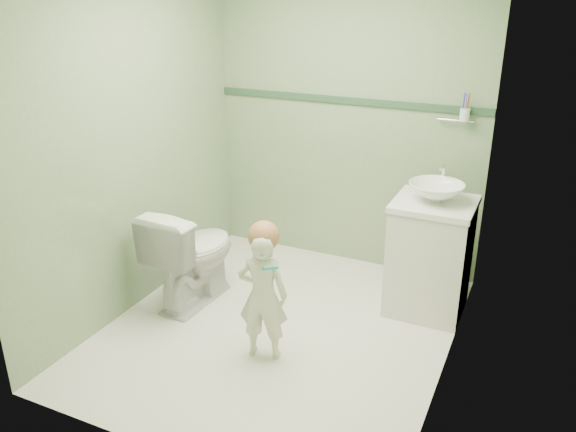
% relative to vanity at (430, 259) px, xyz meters
% --- Properties ---
extents(ground, '(2.50, 2.50, 0.00)m').
position_rel_vanity_xyz_m(ground, '(-0.84, -0.70, -0.40)').
color(ground, white).
rests_on(ground, ground).
extents(room_shell, '(2.50, 2.54, 2.40)m').
position_rel_vanity_xyz_m(room_shell, '(-0.84, -0.70, 0.80)').
color(room_shell, '#81A273').
rests_on(room_shell, ground).
extents(trim_stripe, '(2.20, 0.02, 0.05)m').
position_rel_vanity_xyz_m(trim_stripe, '(-0.84, 0.54, 0.95)').
color(trim_stripe, '#2E4F37').
rests_on(trim_stripe, room_shell).
extents(vanity, '(0.52, 0.50, 0.80)m').
position_rel_vanity_xyz_m(vanity, '(0.00, 0.00, 0.00)').
color(vanity, silver).
rests_on(vanity, ground).
extents(counter, '(0.54, 0.52, 0.04)m').
position_rel_vanity_xyz_m(counter, '(0.00, 0.00, 0.41)').
color(counter, white).
rests_on(counter, vanity).
extents(basin, '(0.37, 0.37, 0.13)m').
position_rel_vanity_xyz_m(basin, '(0.00, 0.00, 0.49)').
color(basin, white).
rests_on(basin, counter).
extents(faucet, '(0.03, 0.13, 0.18)m').
position_rel_vanity_xyz_m(faucet, '(0.00, 0.19, 0.57)').
color(faucet, silver).
rests_on(faucet, counter).
extents(cup_holder, '(0.26, 0.07, 0.21)m').
position_rel_vanity_xyz_m(cup_holder, '(0.05, 0.48, 0.93)').
color(cup_holder, silver).
rests_on(cup_holder, room_shell).
extents(toilet, '(0.46, 0.76, 0.76)m').
position_rel_vanity_xyz_m(toilet, '(-1.58, -0.59, -0.02)').
color(toilet, white).
rests_on(toilet, ground).
extents(toddler, '(0.35, 0.27, 0.85)m').
position_rel_vanity_xyz_m(toddler, '(-0.80, -1.00, 0.02)').
color(toddler, silver).
rests_on(toddler, ground).
extents(hair_cap, '(0.19, 0.19, 0.19)m').
position_rel_vanity_xyz_m(hair_cap, '(-0.80, -0.97, 0.41)').
color(hair_cap, '#A66B45').
rests_on(hair_cap, toddler).
extents(teal_toothbrush, '(0.11, 0.14, 0.08)m').
position_rel_vanity_xyz_m(teal_toothbrush, '(-0.70, -1.10, 0.29)').
color(teal_toothbrush, '#0A9989').
rests_on(teal_toothbrush, toddler).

